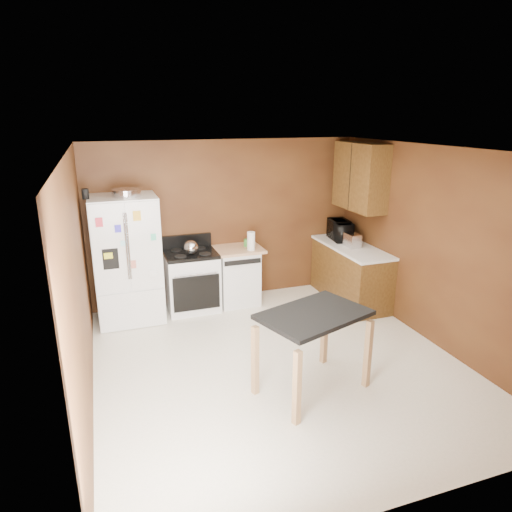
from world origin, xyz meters
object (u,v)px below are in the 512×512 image
pen_cup (85,194)px  microwave (340,231)px  island (314,326)px  refrigerator (127,260)px  green_canister (247,243)px  dishwasher (237,275)px  roasting_pan (126,193)px  kettle (191,248)px  paper_towel (251,241)px  toaster (352,240)px  gas_range (192,280)px

pen_cup → microwave: 3.90m
island → pen_cup: bearing=131.7°
refrigerator → green_canister: bearing=4.4°
dishwasher → green_canister: bearing=16.3°
roasting_pan → microwave: bearing=0.3°
kettle → green_canister: 0.94m
paper_towel → island: size_ratio=0.22×
microwave → pen_cup: bearing=99.0°
pen_cup → island: (2.14, -2.41, -1.11)m
kettle → toaster: kettle is taller
toaster → dishwasher: toaster is taller
kettle → gas_range: bearing=84.5°
pen_cup → gas_range: 1.96m
kettle → green_canister: kettle is taller
green_canister → refrigerator: 1.82m
microwave → island: bearing=154.0°
roasting_pan → dishwasher: (1.57, 0.11, -1.40)m
kettle → refrigerator: size_ratio=0.12×
refrigerator → dishwasher: bearing=3.0°
kettle → dishwasher: 0.93m
refrigerator → gas_range: bearing=3.8°
kettle → refrigerator: refrigerator is taller
toaster → microwave: size_ratio=0.54×
green_canister → dishwasher: bearing=-163.7°
pen_cup → dishwasher: (2.08, 0.16, -1.41)m
gas_range → dishwasher: bearing=1.9°
microwave → refrigerator: 3.36m
paper_towel → refrigerator: refrigerator is taller
paper_towel → gas_range: bearing=171.6°
kettle → island: (0.79, -2.44, -0.25)m
refrigerator → toaster: bearing=-7.6°
paper_towel → refrigerator: (-1.81, 0.07, -0.13)m
kettle → island: 2.57m
kettle → green_canister: (0.92, 0.19, -0.06)m
paper_towel → dishwasher: size_ratio=0.31×
pen_cup → kettle: bearing=1.2°
green_canister → gas_range: bearing=-175.0°
green_canister → dishwasher: (-0.19, -0.05, -0.49)m
toaster → microwave: (0.03, 0.43, 0.04)m
kettle → refrigerator: bearing=176.8°
kettle → microwave: size_ratio=0.41×
roasting_pan → dishwasher: roasting_pan is taller
toaster → microwave: microwave is taller
refrigerator → island: refrigerator is taller
microwave → toaster: bearing=-176.2°
microwave → gas_range: microwave is taller
paper_towel → green_canister: (0.00, 0.21, -0.08)m
kettle → dishwasher: size_ratio=0.24×
refrigerator → island: 3.01m
roasting_pan → refrigerator: bearing=156.1°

